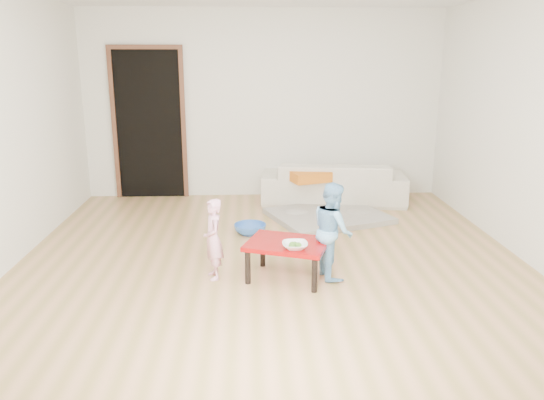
{
  "coord_description": "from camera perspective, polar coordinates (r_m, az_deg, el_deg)",
  "views": [
    {
      "loc": [
        -0.22,
        -5.02,
        1.97
      ],
      "look_at": [
        0.0,
        -0.2,
        0.65
      ],
      "focal_mm": 35.0,
      "sensor_mm": 36.0,
      "label": 1
    }
  ],
  "objects": [
    {
      "name": "left_wall",
      "position": [
        5.55,
        -27.03,
        6.72
      ],
      "size": [
        0.02,
        5.0,
        2.6
      ],
      "primitive_type": "cube",
      "color": "white",
      "rests_on": "floor"
    },
    {
      "name": "right_wall",
      "position": [
        5.75,
        25.88,
        7.09
      ],
      "size": [
        0.02,
        5.0,
        2.6
      ],
      "primitive_type": "cube",
      "color": "white",
      "rests_on": "floor"
    },
    {
      "name": "back_wall",
      "position": [
        7.55,
        -0.94,
        10.2
      ],
      "size": [
        5.0,
        0.02,
        2.6
      ],
      "primitive_type": "cube",
      "color": "white",
      "rests_on": "floor"
    },
    {
      "name": "child_blue",
      "position": [
        4.83,
        6.54,
        -3.23
      ],
      "size": [
        0.41,
        0.48,
        0.88
      ],
      "primitive_type": "imported",
      "rotation": [
        0.0,
        0.0,
        1.75
      ],
      "color": "#5893CD",
      "rests_on": "floor"
    },
    {
      "name": "floor",
      "position": [
        5.39,
        -0.1,
        -6.11
      ],
      "size": [
        5.0,
        5.0,
        0.01
      ],
      "primitive_type": "cube",
      "color": "#A18345",
      "rests_on": "ground"
    },
    {
      "name": "child_pink",
      "position": [
        4.8,
        -6.34,
        -4.21
      ],
      "size": [
        0.24,
        0.31,
        0.74
      ],
      "primitive_type": "imported",
      "rotation": [
        0.0,
        0.0,
        -1.32
      ],
      "color": "pink",
      "rests_on": "floor"
    },
    {
      "name": "doorway",
      "position": [
        7.68,
        -13.05,
        7.84
      ],
      "size": [
        1.02,
        0.08,
        2.11
      ],
      "primitive_type": null,
      "color": "brown",
      "rests_on": "back_wall"
    },
    {
      "name": "basin",
      "position": [
        6.05,
        -2.37,
        -3.13
      ],
      "size": [
        0.36,
        0.36,
        0.11
      ],
      "primitive_type": "imported",
      "color": "#3165BC",
      "rests_on": "floor"
    },
    {
      "name": "broccoli",
      "position": [
        4.6,
        2.48,
        -4.91
      ],
      "size": [
        0.12,
        0.12,
        0.06
      ],
      "primitive_type": null,
      "color": "#2D5919",
      "rests_on": "red_table"
    },
    {
      "name": "cushion",
      "position": [
        7.0,
        3.93,
        2.64
      ],
      "size": [
        0.61,
        0.57,
        0.13
      ],
      "primitive_type": "cube",
      "rotation": [
        0.0,
        0.0,
        0.33
      ],
      "color": "orange",
      "rests_on": "sofa"
    },
    {
      "name": "blanket",
      "position": [
        6.66,
        6.05,
        -1.7
      ],
      "size": [
        1.63,
        1.51,
        0.07
      ],
      "primitive_type": null,
      "rotation": [
        0.0,
        0.0,
        0.37
      ],
      "color": "#A9A195",
      "rests_on": "floor"
    },
    {
      "name": "bowl",
      "position": [
        4.6,
        2.48,
        -4.92
      ],
      "size": [
        0.22,
        0.22,
        0.05
      ],
      "primitive_type": "imported",
      "color": "white",
      "rests_on": "red_table"
    },
    {
      "name": "red_table",
      "position": [
        4.83,
        1.64,
        -6.48
      ],
      "size": [
        0.84,
        0.73,
        0.35
      ],
      "primitive_type": null,
      "rotation": [
        0.0,
        0.0,
        -0.34
      ],
      "color": "#900708",
      "rests_on": "floor"
    },
    {
      "name": "sofa",
      "position": [
        7.36,
        6.62,
        1.95
      ],
      "size": [
        2.03,
        1.0,
        0.57
      ],
      "primitive_type": "imported",
      "rotation": [
        0.0,
        0.0,
        3.02
      ],
      "color": "beige",
      "rests_on": "floor"
    }
  ]
}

